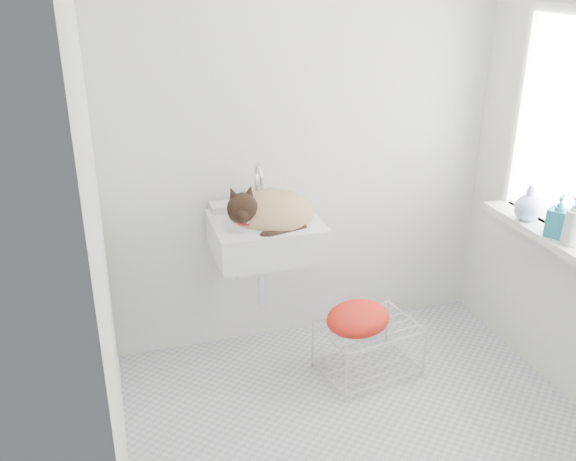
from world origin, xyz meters
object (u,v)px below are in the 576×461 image
object	(u,v)px
wire_rack	(368,348)
bottle_a	(569,244)
sink	(265,219)
bottle_b	(555,236)
bottle_c	(526,219)
cat	(268,213)

from	to	relation	value
wire_rack	bottle_a	world-z (taller)	bottle_a
sink	wire_rack	distance (m)	0.90
bottle_b	bottle_c	size ratio (longest dim) A/B	1.12
bottle_a	cat	bearing A→B (deg)	151.55
sink	bottle_b	size ratio (longest dim) A/B	2.69
sink	bottle_b	distance (m)	1.43
bottle_a	bottle_c	size ratio (longest dim) A/B	1.07
sink	bottle_a	size ratio (longest dim) A/B	2.82
cat	bottle_c	world-z (taller)	cat
bottle_a	bottle_b	xyz separation A→B (m)	(0.00, 0.10, 0.00)
wire_rack	bottle_a	xyz separation A→B (m)	(0.80, -0.43, 0.70)
wire_rack	sink	bearing A→B (deg)	150.23
bottle_a	bottle_b	world-z (taller)	bottle_b
bottle_c	wire_rack	bearing A→B (deg)	172.52
sink	cat	distance (m)	0.05
sink	wire_rack	size ratio (longest dim) A/B	1.12
sink	cat	world-z (taller)	cat
sink	bottle_b	xyz separation A→B (m)	(1.29, -0.61, 0.00)
bottle_a	bottle_c	distance (m)	0.32
wire_rack	bottle_a	distance (m)	1.15
cat	bottle_c	size ratio (longest dim) A/B	2.48
bottle_b	sink	bearing A→B (deg)	154.74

